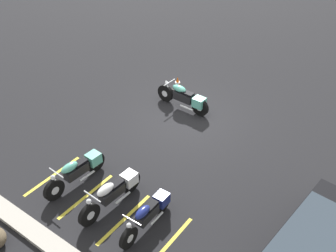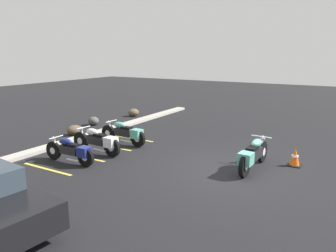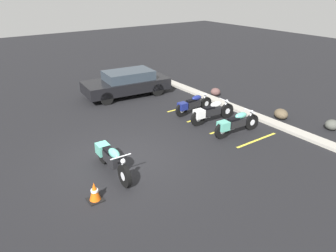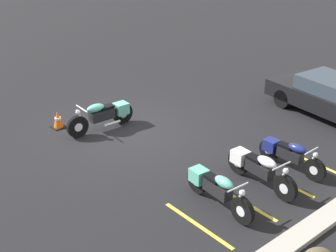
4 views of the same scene
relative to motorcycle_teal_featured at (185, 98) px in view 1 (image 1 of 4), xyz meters
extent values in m
plane|color=black|center=(-0.42, 0.60, -0.48)|extent=(60.00, 60.00, 0.00)
cylinder|color=black|center=(0.92, -0.04, -0.14)|extent=(0.69, 0.15, 0.68)
cylinder|color=silver|center=(0.92, -0.04, -0.14)|extent=(0.26, 0.14, 0.26)
cylinder|color=black|center=(-0.68, 0.03, -0.14)|extent=(0.69, 0.15, 0.68)
cylinder|color=silver|center=(-0.68, 0.03, -0.14)|extent=(0.26, 0.14, 0.26)
cube|color=black|center=(0.07, 0.00, 0.02)|extent=(0.80, 0.32, 0.31)
ellipsoid|color=#59B29E|center=(0.27, -0.01, 0.30)|extent=(0.59, 0.29, 0.25)
cube|color=black|center=(-0.11, 0.00, 0.23)|extent=(0.47, 0.27, 0.08)
cube|color=#59B29E|center=(-0.63, 0.02, 0.05)|extent=(0.43, 0.39, 0.35)
cylinder|color=silver|center=(0.80, -0.03, 0.13)|extent=(0.27, 0.07, 0.55)
cylinder|color=silver|center=(0.73, -0.03, 0.40)|extent=(0.06, 0.64, 0.04)
sphere|color=silver|center=(0.87, -0.04, 0.32)|extent=(0.14, 0.14, 0.14)
cylinder|color=silver|center=(-0.19, 0.15, -0.29)|extent=(0.57, 0.10, 0.07)
cylinder|color=black|center=(-2.37, 5.98, -0.18)|extent=(0.12, 0.61, 0.61)
cylinder|color=silver|center=(-2.37, 5.98, -0.18)|extent=(0.12, 0.23, 0.23)
cylinder|color=black|center=(-2.35, 4.55, -0.18)|extent=(0.12, 0.61, 0.61)
cylinder|color=silver|center=(-2.35, 4.55, -0.18)|extent=(0.12, 0.23, 0.23)
cube|color=black|center=(-2.36, 5.22, -0.04)|extent=(0.27, 0.70, 0.28)
ellipsoid|color=navy|center=(-2.37, 5.40, 0.21)|extent=(0.25, 0.52, 0.22)
cube|color=black|center=(-2.36, 5.06, 0.14)|extent=(0.23, 0.41, 0.07)
cube|color=navy|center=(-2.35, 4.60, -0.01)|extent=(0.34, 0.37, 0.31)
cylinder|color=silver|center=(-2.37, 5.87, 0.06)|extent=(0.06, 0.24, 0.49)
cylinder|color=silver|center=(-2.37, 5.81, 0.30)|extent=(0.57, 0.04, 0.03)
sphere|color=silver|center=(-2.37, 5.93, 0.23)|extent=(0.13, 0.13, 0.13)
cylinder|color=silver|center=(-2.49, 4.99, -0.31)|extent=(0.07, 0.51, 0.06)
cylinder|color=black|center=(-1.09, 6.03, -0.15)|extent=(0.16, 0.66, 0.66)
cylinder|color=silver|center=(-1.09, 6.03, -0.15)|extent=(0.14, 0.26, 0.25)
cylinder|color=black|center=(-1.18, 4.49, -0.15)|extent=(0.16, 0.66, 0.66)
cylinder|color=silver|center=(-1.18, 4.49, -0.15)|extent=(0.14, 0.26, 0.25)
cube|color=black|center=(-1.13, 5.21, 0.00)|extent=(0.32, 0.77, 0.30)
ellipsoid|color=white|center=(-1.12, 5.41, 0.27)|extent=(0.29, 0.57, 0.24)
cube|color=black|center=(-1.14, 5.04, 0.20)|extent=(0.26, 0.45, 0.08)
cube|color=white|center=(-1.17, 4.54, 0.03)|extent=(0.38, 0.42, 0.34)
cylinder|color=silver|center=(-1.09, 5.91, 0.11)|extent=(0.08, 0.26, 0.53)
cylinder|color=silver|center=(-1.10, 5.85, 0.37)|extent=(0.62, 0.07, 0.04)
sphere|color=silver|center=(-1.09, 5.98, 0.29)|extent=(0.14, 0.14, 0.14)
cylinder|color=silver|center=(-1.29, 4.97, -0.30)|extent=(0.10, 0.55, 0.07)
cylinder|color=black|center=(0.35, 5.97, -0.16)|extent=(0.16, 0.65, 0.65)
cylinder|color=silver|center=(0.35, 5.97, -0.16)|extent=(0.14, 0.25, 0.25)
cylinder|color=black|center=(0.26, 4.45, -0.16)|extent=(0.16, 0.65, 0.65)
cylinder|color=silver|center=(0.26, 4.45, -0.16)|extent=(0.14, 0.25, 0.25)
cube|color=black|center=(0.30, 5.16, -0.01)|extent=(0.32, 0.76, 0.29)
ellipsoid|color=#59B29E|center=(0.31, 5.35, 0.26)|extent=(0.29, 0.56, 0.24)
cube|color=black|center=(0.29, 4.99, 0.19)|extent=(0.26, 0.45, 0.08)
cube|color=#59B29E|center=(0.26, 4.50, 0.02)|extent=(0.38, 0.41, 0.33)
cylinder|color=silver|center=(0.34, 5.85, 0.10)|extent=(0.07, 0.26, 0.52)
cylinder|color=silver|center=(0.34, 5.79, 0.35)|extent=(0.61, 0.07, 0.04)
sphere|color=silver|center=(0.35, 5.92, 0.28)|extent=(0.14, 0.14, 0.14)
cylinder|color=silver|center=(0.15, 4.92, -0.30)|extent=(0.10, 0.54, 0.07)
cylinder|color=black|center=(-5.62, 2.54, -0.16)|extent=(0.28, 0.66, 0.64)
cube|color=#2D3842|center=(-6.26, 4.14, 0.58)|extent=(1.74, 2.54, 0.45)
cube|color=#A8A399|center=(-0.42, 7.12, -0.42)|extent=(18.00, 0.50, 0.12)
cube|color=black|center=(1.05, -1.03, -0.46)|extent=(0.40, 0.40, 0.03)
cone|color=#EA590F|center=(1.05, -1.03, -0.20)|extent=(0.32, 0.32, 0.56)
cylinder|color=white|center=(1.05, -1.03, -0.17)|extent=(0.20, 0.20, 0.06)
cube|color=gold|center=(-3.15, 5.41, -0.48)|extent=(0.10, 2.10, 0.00)
cube|color=gold|center=(-1.71, 5.41, -0.48)|extent=(0.10, 2.10, 0.00)
cube|color=gold|center=(-0.28, 5.41, -0.48)|extent=(0.10, 2.10, 0.00)
cube|color=gold|center=(1.15, 5.41, -0.48)|extent=(0.10, 2.10, 0.00)
camera|label=1|loc=(-6.80, 10.43, 7.63)|focal=42.00mm
camera|label=2|loc=(-9.37, -2.61, 2.97)|focal=35.00mm
camera|label=3|loc=(8.14, -3.66, 4.97)|focal=35.00mm
camera|label=4|loc=(7.04, 11.31, 5.89)|focal=50.00mm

